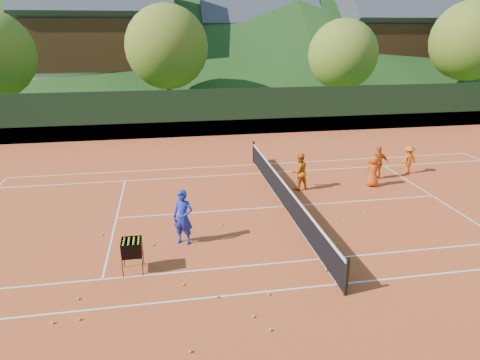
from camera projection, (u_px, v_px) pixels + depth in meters
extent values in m
plane|color=#2B5119|center=(284.00, 207.00, 16.81)|extent=(400.00, 400.00, 0.00)
cube|color=#C0481F|center=(284.00, 207.00, 16.81)|extent=(40.00, 24.00, 0.02)
imported|color=#1B2AB1|center=(183.00, 217.00, 13.66)|extent=(0.79, 0.68, 1.83)
imported|color=orange|center=(299.00, 171.00, 18.31)|extent=(0.92, 0.80, 1.63)
imported|color=#D65713|center=(378.00, 163.00, 19.62)|extent=(0.95, 0.52, 1.54)
imported|color=#D84C13|center=(373.00, 171.00, 18.71)|extent=(0.75, 0.56, 1.40)
imported|color=orange|center=(408.00, 160.00, 20.39)|extent=(0.96, 0.66, 1.36)
sphere|color=#B9DB24|center=(366.00, 211.00, 16.30)|extent=(0.07, 0.07, 0.07)
sphere|color=#B9DB24|center=(222.00, 225.00, 15.18)|extent=(0.07, 0.07, 0.07)
sphere|color=#B9DB24|center=(326.00, 270.00, 12.34)|extent=(0.07, 0.07, 0.07)
sphere|color=#B9DB24|center=(253.00, 317.00, 10.37)|extent=(0.07, 0.07, 0.07)
sphere|color=#B9DB24|center=(269.00, 294.00, 11.24)|extent=(0.07, 0.07, 0.07)
sphere|color=#B9DB24|center=(153.00, 245.00, 13.78)|extent=(0.07, 0.07, 0.07)
sphere|color=#B9DB24|center=(339.00, 217.00, 15.80)|extent=(0.07, 0.07, 0.07)
sphere|color=#B9DB24|center=(183.00, 284.00, 11.66)|extent=(0.07, 0.07, 0.07)
sphere|color=#B9DB24|center=(190.00, 351.00, 9.25)|extent=(0.07, 0.07, 0.07)
sphere|color=#B9DB24|center=(79.00, 298.00, 11.05)|extent=(0.07, 0.07, 0.07)
sphere|color=#B9DB24|center=(102.00, 235.00, 14.45)|extent=(0.07, 0.07, 0.07)
sphere|color=#B9DB24|center=(79.00, 319.00, 10.27)|extent=(0.07, 0.07, 0.07)
sphere|color=#B9DB24|center=(270.00, 330.00, 9.91)|extent=(0.07, 0.07, 0.07)
sphere|color=#B9DB24|center=(218.00, 297.00, 11.13)|extent=(0.07, 0.07, 0.07)
sphere|color=#B9DB24|center=(53.00, 323.00, 10.15)|extent=(0.07, 0.07, 0.07)
cube|color=white|center=(338.00, 284.00, 11.72)|extent=(23.77, 0.06, 0.00)
cube|color=white|center=(255.00, 165.00, 21.89)|extent=(23.77, 0.06, 0.00)
cube|color=white|center=(320.00, 259.00, 12.99)|extent=(23.77, 0.06, 0.00)
cube|color=white|center=(261.00, 173.00, 20.62)|extent=(23.77, 0.06, 0.00)
cube|color=white|center=(116.00, 218.00, 15.77)|extent=(0.06, 8.23, 0.00)
cube|color=silver|center=(432.00, 196.00, 17.84)|extent=(0.06, 8.23, 0.00)
cube|color=white|center=(284.00, 206.00, 16.80)|extent=(12.80, 0.06, 0.00)
cube|color=silver|center=(284.00, 206.00, 16.80)|extent=(0.06, 10.97, 0.00)
cube|color=black|center=(285.00, 196.00, 16.65)|extent=(0.03, 11.97, 0.90)
cube|color=white|center=(285.00, 184.00, 16.49)|extent=(0.05, 11.97, 0.06)
cylinder|color=black|center=(347.00, 277.00, 11.07)|extent=(0.10, 0.10, 1.10)
cylinder|color=black|center=(254.00, 152.00, 22.17)|extent=(0.10, 0.10, 1.10)
cube|color=black|center=(235.00, 112.00, 27.42)|extent=(40.00, 0.05, 3.00)
cube|color=#185424|center=(235.00, 127.00, 27.76)|extent=(40.40, 0.05, 1.00)
cylinder|color=black|center=(123.00, 269.00, 11.95)|extent=(0.02, 0.02, 0.55)
cylinder|color=black|center=(143.00, 267.00, 12.04)|extent=(0.02, 0.02, 0.55)
cylinder|color=black|center=(124.00, 259.00, 12.46)|extent=(0.02, 0.02, 0.55)
cylinder|color=black|center=(143.00, 257.00, 12.55)|extent=(0.02, 0.02, 0.55)
cube|color=black|center=(132.00, 255.00, 12.16)|extent=(0.55, 0.55, 0.02)
cube|color=black|center=(131.00, 252.00, 11.83)|extent=(0.55, 0.02, 0.45)
cube|color=black|center=(132.00, 243.00, 12.34)|extent=(0.55, 0.02, 0.45)
cube|color=black|center=(122.00, 248.00, 12.04)|extent=(0.02, 0.55, 0.45)
cube|color=black|center=(142.00, 247.00, 12.13)|extent=(0.02, 0.55, 0.45)
sphere|color=#CCE526|center=(123.00, 246.00, 11.79)|extent=(0.07, 0.07, 0.07)
sphere|color=#CCE526|center=(124.00, 243.00, 11.92)|extent=(0.07, 0.07, 0.07)
sphere|color=#CCE526|center=(124.00, 241.00, 12.05)|extent=(0.07, 0.07, 0.07)
sphere|color=#CCE526|center=(124.00, 239.00, 12.17)|extent=(0.07, 0.07, 0.07)
sphere|color=#CCE526|center=(128.00, 245.00, 11.82)|extent=(0.07, 0.07, 0.07)
sphere|color=#CCE526|center=(129.00, 243.00, 11.94)|extent=(0.07, 0.07, 0.07)
sphere|color=#CCE526|center=(129.00, 241.00, 12.07)|extent=(0.07, 0.07, 0.07)
sphere|color=#CCE526|center=(129.00, 238.00, 12.20)|extent=(0.07, 0.07, 0.07)
sphere|color=#CCE526|center=(133.00, 245.00, 11.84)|extent=(0.07, 0.07, 0.07)
sphere|color=#CCE526|center=(134.00, 242.00, 11.96)|extent=(0.07, 0.07, 0.07)
sphere|color=#CCE526|center=(134.00, 240.00, 12.09)|extent=(0.07, 0.07, 0.07)
sphere|color=#CCE526|center=(134.00, 238.00, 12.22)|extent=(0.07, 0.07, 0.07)
sphere|color=#CCE526|center=(138.00, 244.00, 11.86)|extent=(0.07, 0.07, 0.07)
sphere|color=#CCE526|center=(139.00, 242.00, 11.99)|extent=(0.07, 0.07, 0.07)
sphere|color=#CCE526|center=(139.00, 240.00, 12.11)|extent=(0.07, 0.07, 0.07)
sphere|color=#CCE526|center=(139.00, 238.00, 12.24)|extent=(0.07, 0.07, 0.07)
cube|color=beige|center=(107.00, 83.00, 42.51)|extent=(12.00, 9.00, 2.88)
cube|color=#371E0F|center=(103.00, 44.00, 41.27)|extent=(12.24, 9.18, 4.48)
cube|color=#3C3C43|center=(99.00, 12.00, 40.31)|extent=(13.80, 9.93, 9.93)
cube|color=beige|center=(256.00, 77.00, 48.88)|extent=(11.00, 8.00, 2.52)
cube|color=#371C0F|center=(256.00, 48.00, 47.79)|extent=(11.22, 8.16, 3.92)
cube|color=#3D3D44|center=(256.00, 23.00, 46.92)|extent=(12.65, 8.82, 8.82)
cube|color=beige|center=(386.00, 78.00, 47.41)|extent=(10.00, 8.00, 2.70)
cube|color=#331B0E|center=(390.00, 45.00, 46.24)|extent=(10.20, 8.16, 4.20)
cube|color=#3D3D44|center=(393.00, 18.00, 45.33)|extent=(11.50, 8.82, 8.82)
cylinder|color=#3E2819|center=(0.00, 106.00, 30.45)|extent=(0.36, 0.36, 2.70)
cylinder|color=#3D2818|center=(170.00, 96.00, 34.22)|extent=(0.36, 0.36, 2.88)
sphere|color=#50701E|center=(167.00, 47.00, 32.94)|extent=(6.40, 6.40, 6.40)
cylinder|color=#42291A|center=(340.00, 96.00, 35.62)|extent=(0.36, 0.36, 2.52)
sphere|color=#4D741F|center=(343.00, 55.00, 34.51)|extent=(5.60, 5.60, 5.60)
cylinder|color=#3E2619|center=(462.00, 87.00, 38.40)|extent=(0.36, 0.36, 3.06)
sphere|color=#4F6E1D|center=(470.00, 41.00, 37.05)|extent=(6.80, 6.80, 6.80)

